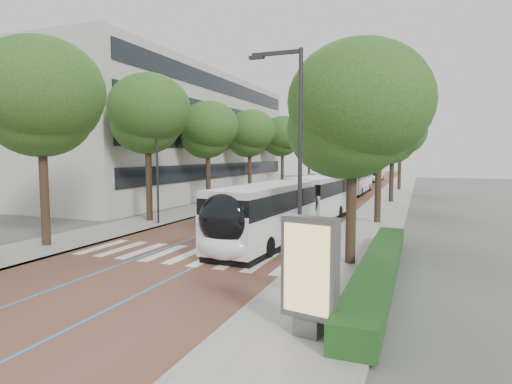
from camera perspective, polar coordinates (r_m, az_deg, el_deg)
ground at (r=20.00m, az=-11.19°, el=-8.88°), size 160.00×160.00×0.00m
road at (r=57.52m, az=10.64°, el=0.17°), size 11.00×140.00×0.02m
sidewalk_left at (r=59.34m, az=3.51°, el=0.44°), size 4.00×140.00×0.12m
sidewalk_right at (r=56.64m, az=18.12°, el=-0.01°), size 4.00×140.00×0.12m
kerb_left at (r=58.80m, az=5.27°, el=0.39°), size 0.20×140.00×0.14m
kerb_right at (r=56.77m, az=16.21°, el=0.05°), size 0.20×140.00×0.14m
zebra_crossing at (r=20.72m, az=-9.23°, el=-8.29°), size 10.55×3.60×0.01m
lane_line_left at (r=57.84m, az=9.08°, el=0.24°), size 0.12×126.00×0.01m
lane_line_right at (r=57.25m, az=12.22°, el=0.14°), size 0.12×126.00×0.01m
office_building at (r=53.57m, az=-12.91°, el=7.27°), size 18.11×40.00×14.00m
hedge at (r=16.96m, az=16.15°, el=-9.69°), size 1.20×14.00×0.80m
streetlight_near at (r=13.91m, az=5.19°, el=5.20°), size 1.82×0.20×8.00m
streetlight_far at (r=38.56m, az=15.53°, el=4.90°), size 1.82×0.20×8.00m
lamp_post_left at (r=29.47m, az=-13.03°, el=3.62°), size 0.14×0.14×8.00m
trees_left at (r=44.51m, az=-2.66°, el=7.96°), size 6.16×60.96×9.97m
trees_right at (r=36.83m, az=17.02°, el=7.53°), size 5.97×47.64×9.12m
lead_bus at (r=25.77m, az=4.71°, el=-2.01°), size 3.69×18.52×3.20m
bus_queued_0 at (r=41.27m, az=10.49°, el=0.55°), size 2.58×12.41×3.20m
bus_queued_1 at (r=53.77m, az=13.13°, el=1.52°), size 2.62×12.42×3.20m
bus_queued_2 at (r=66.62m, az=14.06°, el=2.15°), size 3.34×12.54×3.20m
bus_queued_3 at (r=79.72m, az=15.48°, el=2.56°), size 2.57×12.40×3.20m
ad_panel at (r=11.19m, az=7.17°, el=-10.73°), size 1.54×0.71×3.09m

